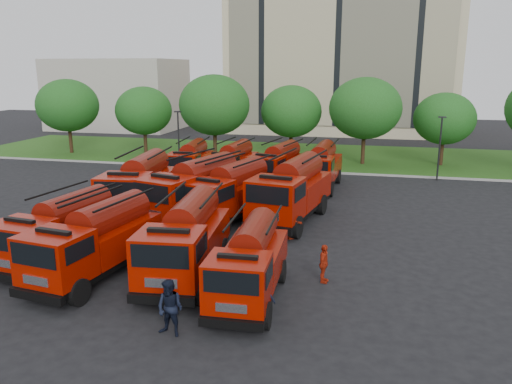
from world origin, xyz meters
The scene contains 31 objects.
ground centered at (0.00, 0.00, 0.00)m, with size 140.00×140.00×0.00m, color black.
lawn centered at (0.00, 26.00, 0.06)m, with size 70.00×16.00×0.12m, color #244A13.
curb centered at (0.00, 17.90, 0.07)m, with size 70.00×0.30×0.14m, color gray.
apartment_building centered at (2.00, 47.94, 12.50)m, with size 30.00×14.18×25.00m.
side_building centered at (-30.00, 44.00, 5.00)m, with size 18.00×12.00×10.00m, color #A59E92.
tree_0 centered at (-24.00, 22.00, 5.02)m, with size 6.30×6.30×7.70m.
tree_1 centered at (-16.00, 23.00, 4.55)m, with size 5.71×5.71×6.98m.
tree_2 centered at (-8.00, 21.50, 5.35)m, with size 6.72×6.72×8.22m.
tree_3 centered at (-1.00, 24.00, 4.68)m, with size 5.88×5.88×7.19m.
tree_4 centered at (6.00, 22.50, 5.22)m, with size 6.55×6.55×8.01m.
tree_5 centered at (13.00, 23.50, 4.35)m, with size 5.46×5.46×6.68m.
lamp_post_0 centered at (-10.00, 17.20, 2.90)m, with size 0.60×0.25×5.11m.
lamp_post_1 centered at (12.00, 17.20, 2.90)m, with size 0.60×0.25×5.11m.
fire_truck_0 centered at (-7.01, -5.00, 1.54)m, with size 3.19×6.97×3.06m.
fire_truck_1 centered at (-4.53, -6.15, 1.60)m, with size 3.36×7.25×3.18m.
fire_truck_2 centered at (-0.76, -5.24, 1.66)m, with size 3.23×7.47×3.30m.
fire_truck_3 centered at (2.37, -6.66, 1.46)m, with size 2.56×6.46×2.90m.
fire_truck_4 centered at (-6.90, 3.03, 1.80)m, with size 3.59×8.09×3.57m.
fire_truck_5 centered at (-3.30, 2.75, 1.81)m, with size 4.74×8.31×3.59m.
fire_truck_6 centered at (-1.22, 3.10, 1.69)m, with size 4.38×7.79×3.36m.
fire_truck_7 centered at (2.33, 3.75, 1.83)m, with size 4.06×8.33×3.63m.
fire_truck_8 centered at (-7.19, 12.62, 1.53)m, with size 2.99×6.89×3.04m.
fire_truck_9 centered at (-3.85, 12.85, 1.54)m, with size 2.92×6.91×3.07m.
fire_truck_10 centered at (-0.13, 12.42, 1.60)m, with size 3.63×7.29×3.17m.
fire_truck_11 centered at (3.09, 12.60, 1.62)m, with size 2.90×7.21×3.23m.
firefighter_0 centered at (1.92, -7.30, 0.00)m, with size 0.65×0.47×1.77m, color #A4210C.
firefighter_1 centered at (0.46, -10.06, 0.00)m, with size 0.96×0.53×1.98m, color black.
firefighter_2 centered at (5.04, -4.59, 0.00)m, with size 0.97×0.55×1.66m, color #A4210C.
firefighter_3 centered at (3.22, -8.38, 0.00)m, with size 1.09×0.56×1.69m, color black.
firefighter_4 centered at (-7.37, 0.82, 0.00)m, with size 0.88×0.58×1.80m, color black.
firefighter_5 centered at (2.66, 0.60, 0.00)m, with size 1.66×0.72×1.79m, color #A4210C.
Camera 1 is at (6.70, -24.20, 8.77)m, focal length 35.00 mm.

